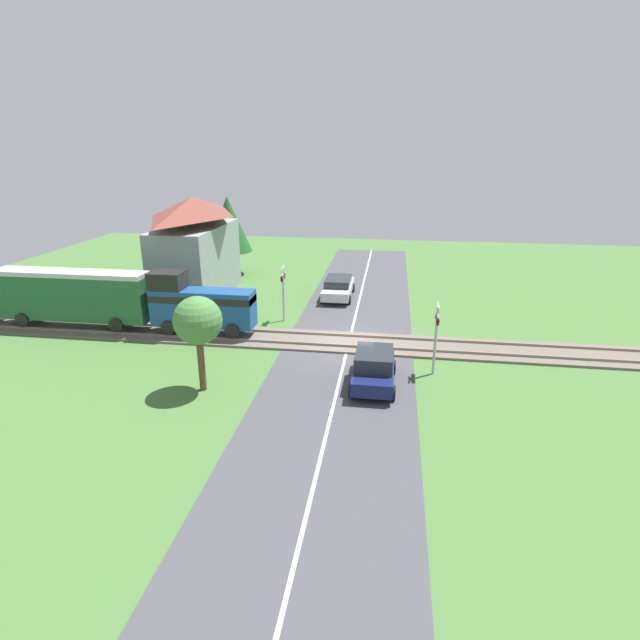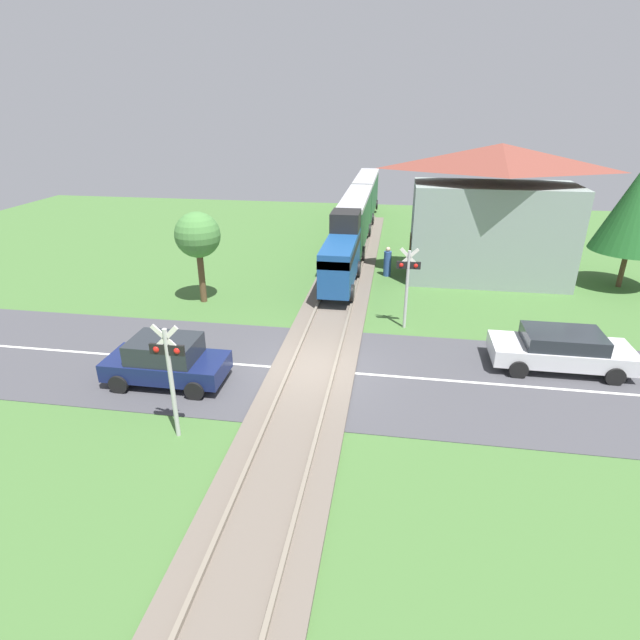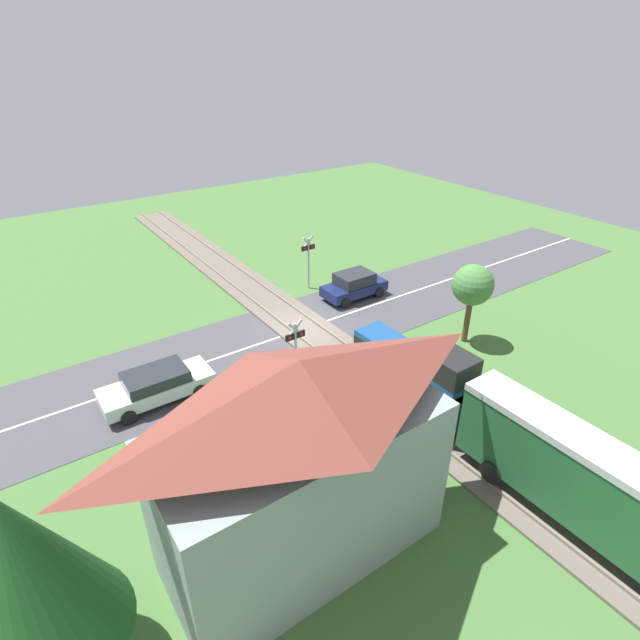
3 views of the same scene
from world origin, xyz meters
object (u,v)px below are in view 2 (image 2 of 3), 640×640
at_px(train, 358,213).
at_px(station_building, 492,216).
at_px(car_far_side, 561,349).
at_px(crossing_signal_east_approach, 408,278).
at_px(car_near_crossing, 166,360).
at_px(crossing_signal_west_approach, 169,367).
at_px(pedestrian_by_station, 387,263).

relative_size(train, station_building, 2.84).
height_order(car_far_side, crossing_signal_east_approach, crossing_signal_east_approach).
height_order(car_near_crossing, car_far_side, car_near_crossing).
bearing_deg(station_building, car_near_crossing, -133.25).
bearing_deg(train, car_far_side, -62.07).
height_order(car_near_crossing, crossing_signal_west_approach, crossing_signal_west_approach).
bearing_deg(station_building, pedestrian_by_station, -176.84).
relative_size(car_near_crossing, station_building, 0.46).
xyz_separation_m(train, crossing_signal_east_approach, (2.97, -12.62, 0.17)).
relative_size(crossing_signal_west_approach, pedestrian_by_station, 2.14).
relative_size(car_far_side, station_building, 0.55).
distance_m(station_building, pedestrian_by_station, 5.46).
height_order(train, station_building, station_building).
bearing_deg(car_near_crossing, pedestrian_by_station, 61.21).
bearing_deg(crossing_signal_west_approach, station_building, 55.86).
relative_size(car_far_side, crossing_signal_east_approach, 1.38).
bearing_deg(pedestrian_by_station, crossing_signal_east_approach, -82.00).
xyz_separation_m(car_near_crossing, crossing_signal_east_approach, (7.38, 5.44, 1.28)).
bearing_deg(car_far_side, station_building, 96.84).
xyz_separation_m(car_far_side, crossing_signal_west_approach, (-11.02, -5.44, 1.35)).
relative_size(car_near_crossing, pedestrian_by_station, 2.47).
relative_size(crossing_signal_west_approach, station_building, 0.40).
distance_m(car_near_crossing, crossing_signal_west_approach, 3.20).
xyz_separation_m(train, pedestrian_by_station, (2.08, -6.26, -1.21)).
xyz_separation_m(crossing_signal_east_approach, station_building, (3.97, 6.63, 1.09)).
bearing_deg(train, crossing_signal_east_approach, -76.75).
bearing_deg(crossing_signal_east_approach, crossing_signal_west_approach, -126.62).
bearing_deg(crossing_signal_east_approach, pedestrian_by_station, 98.00).
height_order(crossing_signal_east_approach, pedestrian_by_station, crossing_signal_east_approach).
height_order(train, crossing_signal_east_approach, train).
relative_size(crossing_signal_east_approach, pedestrian_by_station, 2.14).
bearing_deg(pedestrian_by_station, car_far_side, -56.21).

